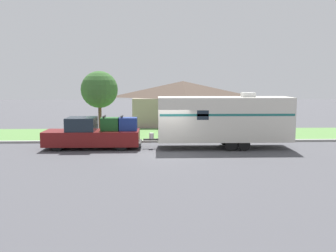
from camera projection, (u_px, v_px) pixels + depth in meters
name	position (u px, v px, depth m)	size (l,w,h in m)	color
ground_plane	(169.00, 153.00, 22.04)	(120.00, 120.00, 0.00)	#47474C
curb_strip	(167.00, 141.00, 25.75)	(80.00, 0.30, 0.14)	#999993
lawn_strip	(165.00, 134.00, 29.38)	(80.00, 7.00, 0.03)	#568442
house_across_street	(183.00, 102.00, 36.26)	(10.17, 6.60, 4.16)	gray
pickup_truck	(93.00, 134.00, 23.27)	(5.98, 1.96, 2.06)	black
travel_trailer	(224.00, 119.00, 23.41)	(9.19, 2.42, 3.48)	black
mailbox	(173.00, 126.00, 26.37)	(0.48, 0.20, 1.34)	brown
tree_in_yard	(99.00, 90.00, 27.50)	(2.71, 2.71, 4.92)	brown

